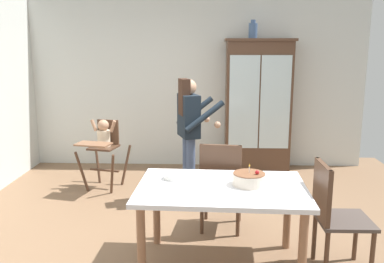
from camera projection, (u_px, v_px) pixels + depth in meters
name	position (u px, v px, depth m)	size (l,w,h in m)	color
ground_plane	(188.00, 236.00, 4.22)	(6.24, 6.24, 0.00)	brown
wall_back	(195.00, 82.00, 6.52)	(5.32, 0.06, 2.70)	silver
china_cabinet	(258.00, 106.00, 6.29)	(1.04, 0.48, 2.02)	#4C3323
ceramic_vase	(253.00, 30.00, 6.07)	(0.13, 0.13, 0.27)	#3D567F
high_chair_with_toddler	(103.00, 141.00, 5.52)	(0.69, 0.77, 0.95)	#4C3323
adult_person	(189.00, 125.00, 5.02)	(0.62, 0.60, 1.53)	#3D4C6B
dining_table	(222.00, 197.00, 3.52)	(1.47, 1.00, 0.74)	silver
birthday_cake	(249.00, 179.00, 3.52)	(0.28, 0.28, 0.19)	beige
serving_bowl	(174.00, 176.00, 3.69)	(0.18, 0.18, 0.06)	silver
dining_chair_far_side	(221.00, 181.00, 4.21)	(0.49, 0.49, 0.96)	#4C3323
dining_chair_right_end	(332.00, 210.00, 3.46)	(0.44, 0.44, 0.96)	#4C3323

